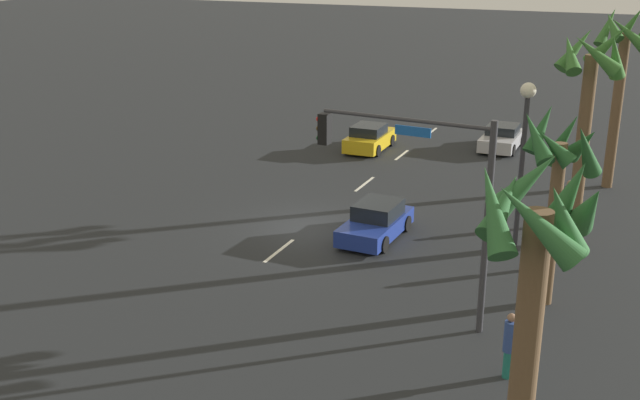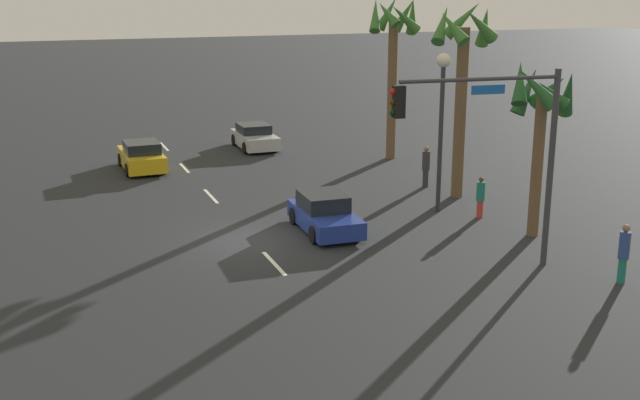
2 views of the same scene
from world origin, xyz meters
TOP-DOWN VIEW (x-y plane):
  - ground_plane at (0.00, 0.00)m, footprint 220.00×220.00m
  - lane_stripe_0 at (-18.00, 0.00)m, footprint 2.53×0.14m
  - lane_stripe_1 at (-12.24, 0.00)m, footprint 2.20×0.14m
  - lane_stripe_2 at (-6.47, 0.00)m, footprint 2.48×0.14m
  - lane_stripe_3 at (2.64, 0.00)m, footprint 2.42×0.14m
  - car_0 at (-12.63, -2.01)m, footprint 4.03×1.99m
  - car_1 at (-0.14, 2.85)m, footprint 4.07×2.01m
  - car_2 at (-15.77, 4.68)m, footprint 3.93×1.99m
  - traffic_signal at (5.68, 6.40)m, footprint 0.71×5.59m
  - streetlamp at (-0.95, 8.08)m, footprint 0.56×0.56m
  - pedestrian_0 at (8.07, 9.48)m, footprint 0.43×0.43m
  - pedestrian_1 at (0.41, 9.19)m, footprint 0.47×0.47m
  - pedestrian_3 at (-4.66, 9.49)m, footprint 0.48×0.48m
  - palm_tree_1 at (-10.75, 10.73)m, footprint 2.59×2.85m
  - palm_tree_2 at (-2.68, 9.94)m, footprint 2.80×2.73m
  - palm_tree_3 at (3.06, 9.74)m, footprint 2.59×2.75m

SIDE VIEW (x-z plane):
  - ground_plane at x=0.00m, z-range 0.00..0.00m
  - lane_stripe_0 at x=-18.00m, z-range 0.00..0.01m
  - lane_stripe_1 at x=-12.24m, z-range 0.00..0.01m
  - lane_stripe_2 at x=-6.47m, z-range 0.00..0.01m
  - lane_stripe_3 at x=2.64m, z-range 0.00..0.01m
  - car_2 at x=-15.77m, z-range -0.05..1.29m
  - car_1 at x=-0.14m, z-range -0.06..1.34m
  - car_0 at x=-12.63m, z-range -0.06..1.39m
  - pedestrian_1 at x=0.41m, z-range 0.04..1.69m
  - pedestrian_3 at x=-4.66m, z-range 0.06..1.93m
  - pedestrian_0 at x=8.07m, z-range 0.06..1.94m
  - traffic_signal at x=5.68m, z-range 1.17..7.56m
  - streetlamp at x=-0.95m, z-range 1.25..7.59m
  - palm_tree_3 at x=3.06m, z-range 1.52..7.91m
  - palm_tree_2 at x=-2.68m, z-range 1.69..10.01m
  - palm_tree_1 at x=-10.75m, z-range 1.92..10.28m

